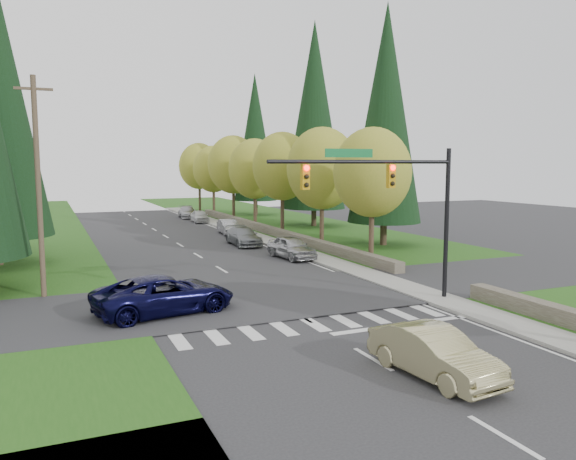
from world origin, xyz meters
TOP-DOWN VIEW (x-y plane):
  - ground at (0.00, 0.00)m, footprint 120.00×120.00m
  - grass_east at (13.00, 20.00)m, footprint 14.00×110.00m
  - cross_street at (0.00, 8.00)m, footprint 120.00×8.00m
  - sidewalk_east at (6.90, 22.00)m, footprint 1.80×80.00m
  - curb_east at (6.05, 22.00)m, footprint 0.20×80.00m
  - stone_wall_north at (8.60, 30.00)m, footprint 0.70×40.00m
  - traffic_signal at (4.37, 4.50)m, footprint 8.70×0.37m
  - utility_pole at (-9.50, 12.00)m, footprint 1.60×0.24m
  - decid_tree_0 at (9.20, 14.00)m, footprint 4.80×4.80m
  - decid_tree_1 at (9.30, 21.00)m, footprint 5.20×5.20m
  - decid_tree_2 at (9.10, 28.00)m, footprint 5.00×5.00m
  - decid_tree_3 at (9.20, 35.00)m, footprint 5.00×5.00m
  - decid_tree_4 at (9.30, 42.00)m, footprint 5.40×5.40m
  - decid_tree_5 at (9.10, 49.00)m, footprint 4.80×4.80m
  - decid_tree_6 at (9.20, 56.00)m, footprint 5.20×5.20m
  - conifer_e_a at (14.00, 20.00)m, footprint 5.44×5.44m
  - conifer_e_b at (15.00, 34.00)m, footprint 6.12×6.12m
  - conifer_e_c at (14.00, 48.00)m, footprint 5.10×5.10m
  - sedan_champagne at (0.80, -2.97)m, footprint 1.96×4.48m
  - suv_navy at (-4.93, 7.04)m, footprint 6.17×3.76m
  - parked_car_a at (5.32, 17.45)m, footprint 2.18×4.47m
  - parked_car_b at (4.41, 24.45)m, footprint 2.03×4.71m
  - parked_car_c at (5.37, 31.28)m, footprint 1.66×4.00m
  - parked_car_d at (5.60, 42.18)m, footprint 1.83×3.95m
  - parked_car_e at (5.60, 47.66)m, footprint 2.31×4.67m

SIDE VIEW (x-z plane):
  - ground at x=0.00m, z-range 0.00..0.00m
  - cross_street at x=0.00m, z-range -0.05..0.05m
  - grass_east at x=13.00m, z-range 0.00..0.06m
  - sidewalk_east at x=6.90m, z-range 0.00..0.13m
  - curb_east at x=6.05m, z-range 0.00..0.13m
  - stone_wall_north at x=8.60m, z-range 0.00..0.70m
  - parked_car_c at x=5.37m, z-range 0.00..1.29m
  - parked_car_e at x=5.60m, z-range 0.00..1.31m
  - parked_car_d at x=5.60m, z-range 0.00..1.31m
  - parked_car_b at x=4.41m, z-range 0.00..1.35m
  - sedan_champagne at x=0.80m, z-range 0.00..1.43m
  - parked_car_a at x=5.32m, z-range 0.00..1.47m
  - suv_navy at x=-4.93m, z-range 0.00..1.60m
  - traffic_signal at x=4.37m, z-range 1.58..8.38m
  - utility_pole at x=-9.50m, z-range 0.14..10.14m
  - decid_tree_5 at x=9.10m, z-range 1.38..9.68m
  - decid_tree_0 at x=9.20m, z-range 1.41..9.78m
  - decid_tree_3 at x=9.20m, z-range 1.39..9.94m
  - decid_tree_1 at x=9.30m, z-range 1.40..10.20m
  - decid_tree_6 at x=9.20m, z-range 1.43..10.30m
  - decid_tree_2 at x=9.10m, z-range 1.52..10.34m
  - decid_tree_4 at x=9.30m, z-range 1.47..10.65m
  - conifer_e_c at x=14.00m, z-range 0.89..17.69m
  - conifer_e_a at x=14.00m, z-range 0.89..18.69m
  - conifer_e_b at x=15.00m, z-range 0.89..20.69m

